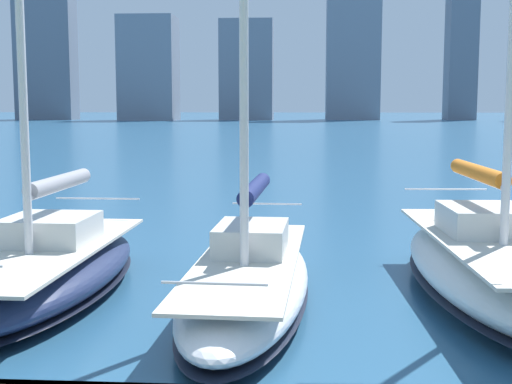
{
  "coord_description": "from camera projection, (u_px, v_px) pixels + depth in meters",
  "views": [
    {
      "loc": [
        -1.21,
        6.49,
        3.85
      ],
      "look_at": [
        -0.32,
        -6.7,
        2.2
      ],
      "focal_mm": 50.0,
      "sensor_mm": 36.0,
      "label": 1
    }
  ],
  "objects": [
    {
      "name": "sailboat_orange",
      "position": [
        491.0,
        265.0,
        13.98
      ],
      "size": [
        3.08,
        8.85,
        9.31
      ],
      "color": "white",
      "rests_on": "ground"
    },
    {
      "name": "sailboat_navy",
      "position": [
        249.0,
        276.0,
        13.42
      ],
      "size": [
        2.56,
        8.5,
        11.4
      ],
      "color": "white",
      "rests_on": "ground"
    },
    {
      "name": "city_skyline",
      "position": [
        276.0,
        36.0,
        165.48
      ],
      "size": [
        177.32,
        18.72,
        48.86
      ],
      "color": "gray",
      "rests_on": "ground"
    },
    {
      "name": "sailboat_grey",
      "position": [
        43.0,
        267.0,
        14.17
      ],
      "size": [
        3.0,
        8.17,
        11.71
      ],
      "color": "navy",
      "rests_on": "ground"
    }
  ]
}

